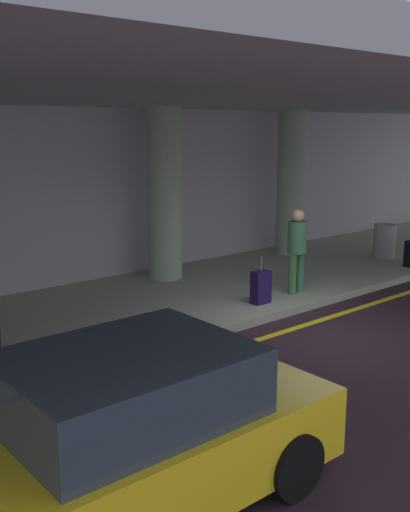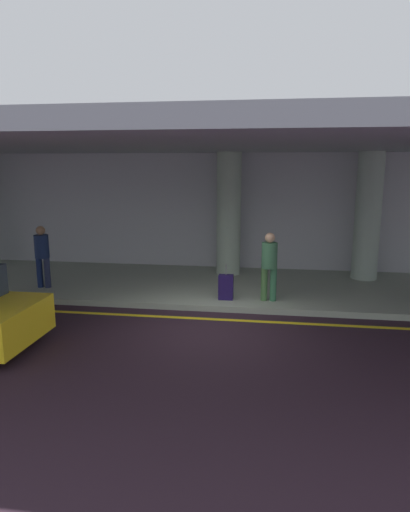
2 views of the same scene
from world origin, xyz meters
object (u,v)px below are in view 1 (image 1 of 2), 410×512
Objects in this scene: support_column_center at (291,184)px; suitcase_upright_secondary at (261,287)px; car_yellow_taxi at (122,437)px; trash_bin_steel at (384,241)px; support_column_left_mid at (165,195)px; person_waiting_for_ride at (297,246)px.

suitcase_upright_secondary is at bearing -144.40° from support_column_center.
car_yellow_taxi reaches higher than trash_bin_steel.
suitcase_upright_secondary is at bearing -85.72° from support_column_left_mid.
support_column_left_mid is 2.17× the size of person_waiting_for_ride.
support_column_left_mid reaches higher than trash_bin_steel.
support_column_left_mid is 4.00m from support_column_center.
person_waiting_for_ride is at bearing 25.11° from car_yellow_taxi.
suitcase_upright_secondary is at bearing -170.86° from trash_bin_steel.
person_waiting_for_ride is 4.35m from trash_bin_steel.
suitcase_upright_secondary is (-3.80, -2.72, -1.51)m from support_column_center.
person_waiting_for_ride is at bearing -135.95° from support_column_center.
trash_bin_steel is at bearing -13.01° from suitcase_upright_secondary.
trash_bin_steel is (5.28, 0.85, 0.11)m from suitcase_upright_secondary.
support_column_left_mid reaches higher than suitcase_upright_secondary.
person_waiting_for_ride reaches higher than trash_bin_steel.
car_yellow_taxi is 2.44× the size of person_waiting_for_ride.
person_waiting_for_ride is (-2.75, -2.66, -0.86)m from support_column_center.
car_yellow_taxi is 7.20m from person_waiting_for_ride.
support_column_left_mid is 8.06m from car_yellow_taxi.
person_waiting_for_ride is at bearing -19.18° from suitcase_upright_secondary.
car_yellow_taxi is at bearing 131.58° from person_waiting_for_ride.
support_column_center is at bearing 0.00° from support_column_left_mid.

